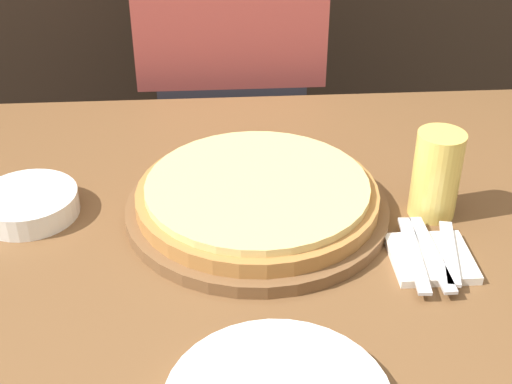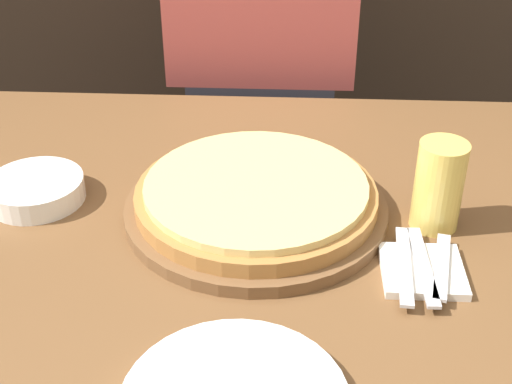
{
  "view_description": "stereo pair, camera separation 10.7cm",
  "coord_description": "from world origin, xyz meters",
  "px_view_note": "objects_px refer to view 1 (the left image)",
  "views": [
    {
      "loc": [
        0.0,
        -0.85,
        1.36
      ],
      "look_at": [
        0.06,
        0.05,
        0.79
      ],
      "focal_mm": 50.0,
      "sensor_mm": 36.0,
      "label": 1
    },
    {
      "loc": [
        0.11,
        -0.85,
        1.36
      ],
      "look_at": [
        0.06,
        0.05,
        0.79
      ],
      "focal_mm": 50.0,
      "sensor_mm": 36.0,
      "label": 2
    }
  ],
  "objects_px": {
    "spoon": "(448,252)",
    "beer_glass": "(436,171)",
    "diner_person": "(230,94)",
    "pizza_on_board": "(256,200)",
    "side_bowl": "(27,204)",
    "dinner_knife": "(430,253)",
    "fork": "(413,254)"
  },
  "relations": [
    {
      "from": "spoon",
      "to": "diner_person",
      "type": "xyz_separation_m",
      "value": [
        -0.28,
        0.75,
        -0.09
      ]
    },
    {
      "from": "dinner_knife",
      "to": "pizza_on_board",
      "type": "bearing_deg",
      "value": 150.07
    },
    {
      "from": "side_bowl",
      "to": "spoon",
      "type": "distance_m",
      "value": 0.62
    },
    {
      "from": "pizza_on_board",
      "to": "spoon",
      "type": "height_order",
      "value": "pizza_on_board"
    },
    {
      "from": "spoon",
      "to": "pizza_on_board",
      "type": "bearing_deg",
      "value": 152.54
    },
    {
      "from": "beer_glass",
      "to": "fork",
      "type": "xyz_separation_m",
      "value": [
        -0.06,
        -0.12,
        -0.06
      ]
    },
    {
      "from": "pizza_on_board",
      "to": "side_bowl",
      "type": "bearing_deg",
      "value": 176.0
    },
    {
      "from": "dinner_knife",
      "to": "diner_person",
      "type": "bearing_deg",
      "value": 108.62
    },
    {
      "from": "side_bowl",
      "to": "spoon",
      "type": "bearing_deg",
      "value": -14.66
    },
    {
      "from": "pizza_on_board",
      "to": "beer_glass",
      "type": "height_order",
      "value": "beer_glass"
    },
    {
      "from": "diner_person",
      "to": "dinner_knife",
      "type": "bearing_deg",
      "value": -71.38
    },
    {
      "from": "beer_glass",
      "to": "side_bowl",
      "type": "xyz_separation_m",
      "value": [
        -0.61,
        0.04,
        -0.06
      ]
    },
    {
      "from": "beer_glass",
      "to": "spoon",
      "type": "distance_m",
      "value": 0.13
    },
    {
      "from": "dinner_knife",
      "to": "spoon",
      "type": "xyz_separation_m",
      "value": [
        0.03,
        0.0,
        0.0
      ]
    },
    {
      "from": "beer_glass",
      "to": "pizza_on_board",
      "type": "bearing_deg",
      "value": 177.02
    },
    {
      "from": "fork",
      "to": "diner_person",
      "type": "bearing_deg",
      "value": 106.87
    },
    {
      "from": "fork",
      "to": "diner_person",
      "type": "relative_size",
      "value": 0.13
    },
    {
      "from": "pizza_on_board",
      "to": "diner_person",
      "type": "xyz_separation_m",
      "value": [
        -0.02,
        0.61,
        -0.1
      ]
    },
    {
      "from": "beer_glass",
      "to": "side_bowl",
      "type": "height_order",
      "value": "beer_glass"
    },
    {
      "from": "diner_person",
      "to": "pizza_on_board",
      "type": "bearing_deg",
      "value": -88.23
    },
    {
      "from": "beer_glass",
      "to": "fork",
      "type": "bearing_deg",
      "value": -115.88
    },
    {
      "from": "spoon",
      "to": "beer_glass",
      "type": "bearing_deg",
      "value": 86.12
    },
    {
      "from": "beer_glass",
      "to": "diner_person",
      "type": "bearing_deg",
      "value": 114.44
    },
    {
      "from": "dinner_knife",
      "to": "diner_person",
      "type": "height_order",
      "value": "diner_person"
    },
    {
      "from": "pizza_on_board",
      "to": "dinner_knife",
      "type": "relative_size",
      "value": 2.33
    },
    {
      "from": "side_bowl",
      "to": "dinner_knife",
      "type": "height_order",
      "value": "side_bowl"
    },
    {
      "from": "diner_person",
      "to": "fork",
      "type": "bearing_deg",
      "value": -73.13
    },
    {
      "from": "side_bowl",
      "to": "fork",
      "type": "height_order",
      "value": "side_bowl"
    },
    {
      "from": "fork",
      "to": "diner_person",
      "type": "distance_m",
      "value": 0.78
    },
    {
      "from": "side_bowl",
      "to": "dinner_knife",
      "type": "distance_m",
      "value": 0.6
    },
    {
      "from": "pizza_on_board",
      "to": "side_bowl",
      "type": "xyz_separation_m",
      "value": [
        -0.35,
        0.02,
        -0.01
      ]
    },
    {
      "from": "pizza_on_board",
      "to": "fork",
      "type": "height_order",
      "value": "pizza_on_board"
    }
  ]
}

